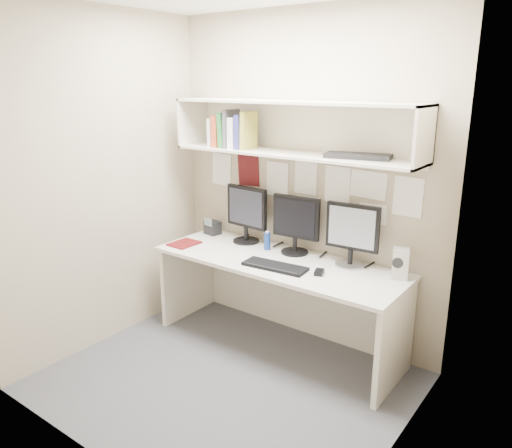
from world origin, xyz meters
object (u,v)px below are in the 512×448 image
Objects in this scene: speaker at (400,264)px; maroon_notebook at (184,243)px; monitor_right at (352,233)px; desk_phone at (212,227)px; monitor_left at (247,212)px; desk at (278,303)px; monitor_center at (296,222)px; keyboard at (275,266)px.

maroon_notebook is at bearing 171.83° from speaker.
monitor_right is 1.37m from desk_phone.
maroon_notebook is 1.54× the size of desk_phone.
speaker is (0.39, -0.02, -0.15)m from monitor_right.
monitor_left is at bearing 10.25° from desk_phone.
desk is at bearing 11.56° from maroon_notebook.
speaker reaches higher than desk.
desk_phone is at bearing 176.28° from monitor_right.
maroon_notebook is at bearing -131.23° from monitor_left.
monitor_left is 0.59m from maroon_notebook.
monitor_left is 1.03× the size of monitor_center.
monitor_right reaches higher than speaker.
monitor_left is 0.49m from monitor_center.
speaker is (0.89, 0.20, 0.47)m from desk.
monitor_left reaches higher than speaker.
monitor_right is (0.49, -0.00, 0.00)m from monitor_center.
desk is 1.02m from speaker.
speaker is 1.37× the size of desk_phone.
monitor_right reaches higher than maroon_notebook.
monitor_right is at bearing 157.01° from speaker.
monitor_right is at bearing 9.05° from desk_phone.
monitor_center is at bearing 24.56° from maroon_notebook.
monitor_left is 0.99× the size of keyboard.
monitor_left is 1.37m from speaker.
desk is 8.26× the size of maroon_notebook.
desk_phone reaches higher than keyboard.
speaker is 1.78m from maroon_notebook.
maroon_notebook is at bearing -160.59° from monitor_center.
monitor_center is 0.45m from keyboard.
desk is 0.81m from monitor_left.
desk is 0.94m from maroon_notebook.
maroon_notebook is (-1.36, -0.38, -0.25)m from monitor_right.
maroon_notebook is (-1.74, -0.35, -0.10)m from speaker.
monitor_left is (-0.48, 0.22, 0.62)m from desk.
monitor_right is 0.41m from speaker.
maroon_notebook is at bearing -169.66° from desk.
monitor_right is 0.97× the size of keyboard.
monitor_center is at bearing 175.81° from monitor_right.
keyboard is (0.55, -0.38, -0.25)m from monitor_left.
maroon_notebook is (-0.93, 0.00, -0.01)m from keyboard.
speaker is at bearing -7.57° from monitor_right.
desk_phone is at bearing 166.32° from desk.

